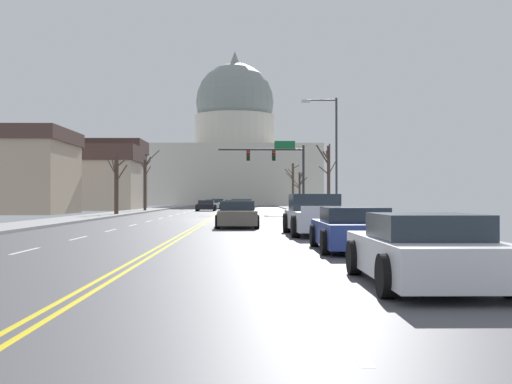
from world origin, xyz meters
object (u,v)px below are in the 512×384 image
Objects in this scene: pedestrian_00 at (325,202)px; bicycle_parked at (319,211)px; pickup_truck_near_04 at (316,216)px; sedan_oncoming_01 at (212,205)px; sedan_near_06 at (424,251)px; sedan_oncoming_00 at (206,206)px; sedan_near_03 at (237,215)px; sedan_oncoming_02 at (218,203)px; sedan_near_00 at (242,207)px; sedan_near_01 at (237,209)px; signal_gantry at (279,161)px; street_lamp_right at (332,146)px; sedan_near_02 at (238,211)px; sedan_near_05 at (353,230)px.

bicycle_parked is at bearing -102.05° from pedestrian_00.
pickup_truck_near_04 reaches higher than sedan_oncoming_01.
pedestrian_00 is (3.46, 25.17, 0.34)m from pickup_truck_near_04.
sedan_near_06 reaches higher than sedan_oncoming_00.
sedan_near_03 is 2.44× the size of bicycle_parked.
pedestrian_00 reaches higher than sedan_oncoming_02.
sedan_near_00 reaches higher than sedan_near_06.
sedan_near_01 is at bearing 91.01° from sedan_near_03.
signal_gantry reaches higher than bicycle_parked.
signal_gantry is 46.62m from sedan_near_06.
sedan_near_06 is (-2.53, -29.56, -4.17)m from street_lamp_right.
sedan_near_03 is 0.79× the size of pickup_truck_near_04.
pickup_truck_near_04 reaches higher than sedan_near_02.
sedan_oncoming_02 is at bearing 101.09° from street_lamp_right.
sedan_near_05 is (0.21, -7.11, -0.14)m from pickup_truck_near_04.
sedan_oncoming_01 is at bearing 94.73° from sedan_near_03.
bicycle_parked is at bearing 85.22° from sedan_near_05.
sedan_near_02 is 9.72m from bicycle_parked.
pedestrian_00 reaches higher than sedan_near_02.
sedan_near_06 reaches higher than bicycle_parked.
pedestrian_00 reaches higher than sedan_near_00.
sedan_oncoming_01 is at bearing 98.88° from sedan_near_00.
sedan_oncoming_01 is at bearing -90.22° from sedan_oncoming_02.
sedan_near_02 is at bearing -84.51° from sedan_oncoming_01.
pickup_truck_near_04 is at bearing -96.96° from bicycle_parked.
sedan_near_01 is 22.44m from sedan_oncoming_00.
sedan_near_06 is at bearing -89.01° from pickup_truck_near_04.
signal_gantry reaches higher than sedan_near_06.
pedestrian_00 reaches higher than sedan_near_06.
sedan_near_01 is 20.57m from pickup_truck_near_04.
sedan_near_01 is at bearing 99.57° from pickup_truck_near_04.
sedan_oncoming_00 is (-7.30, 49.54, -0.01)m from sedan_near_05.
sedan_near_05 is 1.00× the size of sedan_near_06.
sedan_near_03 is 47.30m from sedan_oncoming_01.
pedestrian_00 is at bearing 85.26° from sedan_near_06.
sedan_near_00 is 21.94m from sedan_near_03.
sedan_near_01 is 0.85× the size of pickup_truck_near_04.
sedan_near_05 is 1.02× the size of sedan_oncoming_00.
sedan_near_00 is 1.07× the size of sedan_oncoming_01.
signal_gantry is 4.47× the size of bicycle_parked.
sedan_near_05 is (3.34, -34.82, -0.05)m from sedan_near_00.
signal_gantry is 1.71× the size of sedan_near_00.
sedan_near_03 reaches higher than sedan_oncoming_00.
sedan_near_00 is 1.02× the size of sedan_near_02.
sedan_near_02 is at bearing -99.98° from signal_gantry.
sedan_near_03 reaches higher than bicycle_parked.
sedan_near_01 is 34.20m from sedan_near_06.
sedan_near_00 is at bearing -74.93° from sedan_oncoming_00.
sedan_near_00 reaches higher than sedan_near_01.
sedan_oncoming_00 is (-3.85, 29.35, -0.06)m from sedan_near_02.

